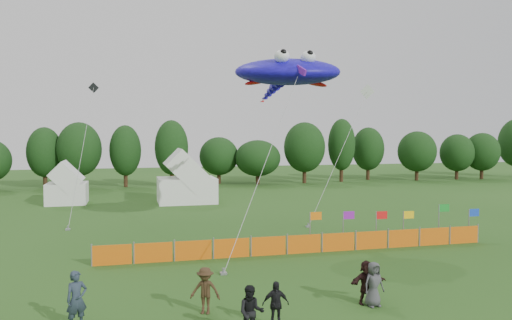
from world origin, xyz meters
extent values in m
plane|color=#234C16|center=(0.00, 0.00, 0.00)|extent=(160.00, 160.00, 0.00)
cylinder|color=#382314|center=(-15.73, 46.21, 1.19)|extent=(0.50, 0.50, 2.38)
ellipsoid|color=black|center=(-15.73, 46.21, 4.30)|extent=(4.09, 4.09, 5.35)
cylinder|color=#382314|center=(-11.75, 45.39, 1.29)|extent=(0.50, 0.50, 2.57)
ellipsoid|color=black|center=(-11.75, 45.39, 4.64)|extent=(5.20, 5.20, 5.79)
cylinder|color=#382314|center=(-6.44, 45.32, 1.23)|extent=(0.50, 0.50, 2.46)
ellipsoid|color=black|center=(-6.44, 45.32, 4.45)|extent=(3.78, 3.78, 5.55)
cylinder|color=#382314|center=(-0.99, 43.92, 1.33)|extent=(0.50, 0.50, 2.66)
ellipsoid|color=black|center=(-0.99, 43.92, 4.81)|extent=(4.05, 4.05, 5.99)
cylinder|color=#382314|center=(5.28, 46.53, 0.99)|extent=(0.50, 0.50, 1.98)
ellipsoid|color=black|center=(5.28, 46.53, 3.58)|extent=(5.06, 5.06, 4.46)
cylinder|color=#382314|center=(9.99, 44.56, 0.93)|extent=(0.50, 0.50, 1.86)
ellipsoid|color=black|center=(9.99, 44.56, 3.35)|extent=(5.86, 5.86, 4.18)
cylinder|color=#382314|center=(16.28, 44.38, 1.31)|extent=(0.50, 0.50, 2.62)
ellipsoid|color=black|center=(16.28, 44.38, 4.73)|extent=(5.41, 5.41, 5.89)
cylinder|color=#382314|center=(21.78, 44.99, 1.39)|extent=(0.50, 0.50, 2.78)
ellipsoid|color=black|center=(21.78, 44.99, 5.02)|extent=(3.67, 3.67, 6.26)
cylinder|color=#382314|center=(26.67, 46.88, 1.21)|extent=(0.50, 0.50, 2.42)
ellipsoid|color=black|center=(26.67, 46.88, 4.36)|extent=(4.46, 4.46, 5.44)
cylinder|color=#382314|center=(32.69, 44.13, 1.12)|extent=(0.50, 0.50, 2.24)
ellipsoid|color=black|center=(32.69, 44.13, 4.04)|extent=(5.26, 5.26, 5.03)
cylinder|color=#382314|center=(39.09, 44.15, 1.05)|extent=(0.50, 0.50, 2.10)
ellipsoid|color=black|center=(39.09, 44.15, 3.80)|extent=(4.74, 4.74, 4.73)
cylinder|color=#382314|center=(42.84, 43.69, 1.08)|extent=(0.50, 0.50, 2.16)
ellipsoid|color=black|center=(42.84, 43.69, 3.91)|extent=(4.88, 4.88, 4.87)
cube|color=white|center=(-11.58, 31.50, 0.97)|extent=(3.52, 3.52, 1.94)
cube|color=white|center=(-0.76, 29.63, 1.17)|extent=(5.31, 4.25, 2.34)
cube|color=#DA5E0C|center=(-6.82, 7.98, 0.50)|extent=(1.90, 0.06, 1.00)
cube|color=#DA5E0C|center=(-4.82, 7.98, 0.50)|extent=(1.90, 0.06, 1.00)
cube|color=#DA5E0C|center=(-2.82, 7.98, 0.50)|extent=(1.90, 0.06, 1.00)
cube|color=#DA5E0C|center=(-0.82, 7.98, 0.50)|extent=(1.90, 0.06, 1.00)
cube|color=#DA5E0C|center=(1.18, 7.98, 0.50)|extent=(1.90, 0.06, 1.00)
cube|color=#DA5E0C|center=(3.18, 7.98, 0.50)|extent=(1.90, 0.06, 1.00)
cube|color=#DA5E0C|center=(5.18, 7.98, 0.50)|extent=(1.90, 0.06, 1.00)
cube|color=#DA5E0C|center=(7.18, 7.98, 0.50)|extent=(1.90, 0.06, 1.00)
cube|color=#DA5E0C|center=(9.18, 7.98, 0.50)|extent=(1.90, 0.06, 1.00)
cube|color=#DA5E0C|center=(11.18, 7.98, 0.50)|extent=(1.90, 0.06, 1.00)
cube|color=#DA5E0C|center=(13.18, 7.98, 0.50)|extent=(1.90, 0.06, 1.00)
cylinder|color=gray|center=(4.00, 9.26, 1.00)|extent=(0.06, 0.06, 2.00)
cube|color=orange|center=(4.35, 9.26, 1.78)|extent=(0.70, 0.02, 0.45)
cylinder|color=gray|center=(6.00, 9.18, 0.99)|extent=(0.06, 0.06, 1.98)
cube|color=purple|center=(6.35, 9.18, 1.76)|extent=(0.70, 0.02, 0.45)
cylinder|color=gray|center=(8.00, 8.99, 0.97)|extent=(0.06, 0.06, 1.93)
cube|color=red|center=(8.35, 8.99, 1.71)|extent=(0.70, 0.02, 0.45)
cylinder|color=gray|center=(10.00, 9.37, 0.91)|extent=(0.06, 0.06, 1.81)
cube|color=yellow|center=(10.35, 9.37, 1.59)|extent=(0.70, 0.02, 0.45)
cylinder|color=gray|center=(12.00, 8.76, 1.12)|extent=(0.06, 0.06, 2.24)
cube|color=#148C26|center=(12.35, 8.76, 2.02)|extent=(0.70, 0.02, 0.45)
cylinder|color=gray|center=(14.00, 8.64, 0.95)|extent=(0.06, 0.06, 1.90)
cube|color=blue|center=(14.35, 8.64, 1.68)|extent=(0.70, 0.02, 0.45)
imported|color=#273341|center=(-7.67, -0.01, 0.96)|extent=(0.83, 0.71, 1.92)
imported|color=black|center=(-2.27, -2.35, 0.86)|extent=(0.97, 0.83, 1.72)
imported|color=#382716|center=(-3.34, 0.26, 0.84)|extent=(1.24, 0.98, 1.68)
imported|color=black|center=(-1.24, -1.56, 0.78)|extent=(0.94, 0.44, 1.55)
imported|color=#414145|center=(2.90, -0.52, 0.84)|extent=(0.88, 0.64, 1.68)
imported|color=black|center=(2.76, -0.20, 0.83)|extent=(1.59, 0.70, 1.65)
ellipsoid|color=#1C0FD7|center=(3.49, 11.91, 10.23)|extent=(7.43, 6.31, 2.25)
sphere|color=white|center=(2.68, 10.51, 10.93)|extent=(0.90, 0.90, 0.90)
sphere|color=white|center=(4.29, 10.51, 10.93)|extent=(0.90, 0.90, 0.90)
ellipsoid|color=red|center=(1.77, 12.12, 9.64)|extent=(1.89, 0.83, 0.30)
ellipsoid|color=red|center=(5.21, 12.12, 9.64)|extent=(1.89, 0.83, 0.30)
cube|color=purple|center=(3.49, 9.44, 10.02)|extent=(0.37, 0.96, 0.70)
cylinder|color=#A5A5A5|center=(0.85, 7.40, 4.97)|extent=(5.32, 4.80, 9.95)
cube|color=gray|center=(-1.80, 5.02, 0.05)|extent=(0.30, 0.30, 0.10)
cube|color=white|center=(12.22, 18.69, 9.77)|extent=(1.14, 0.32, 1.14)
cylinder|color=#A5A5A5|center=(9.11, 16.85, 4.89)|extent=(6.25, 3.73, 9.79)
cube|color=gray|center=(6.00, 15.00, 0.05)|extent=(0.30, 0.30, 0.10)
cube|color=black|center=(-8.83, 27.50, 10.39)|extent=(0.90, 0.26, 0.90)
cylinder|color=#A5A5A5|center=(-9.41, 22.75, 5.20)|extent=(1.21, 9.52, 10.41)
cube|color=gray|center=(-10.00, 18.00, 0.05)|extent=(0.30, 0.30, 0.10)
camera|label=1|loc=(-5.89, -17.26, 6.46)|focal=35.00mm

